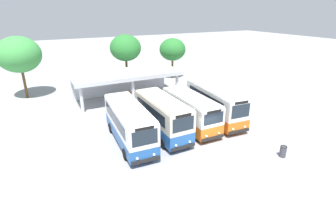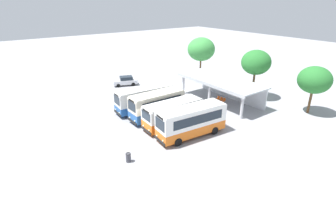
% 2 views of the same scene
% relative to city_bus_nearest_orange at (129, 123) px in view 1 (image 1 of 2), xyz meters
% --- Properties ---
extents(ground_plane, '(180.00, 180.00, 0.00)m').
position_rel_city_bus_nearest_orange_xyz_m(ground_plane, '(5.48, -4.25, -1.81)').
color(ground_plane, '#939399').
extents(city_bus_nearest_orange, '(2.74, 8.21, 3.26)m').
position_rel_city_bus_nearest_orange_xyz_m(city_bus_nearest_orange, '(0.00, 0.00, 0.00)').
color(city_bus_nearest_orange, black).
rests_on(city_bus_nearest_orange, ground).
extents(city_bus_second_in_row, '(2.41, 7.27, 3.41)m').
position_rel_city_bus_nearest_orange_xyz_m(city_bus_second_in_row, '(3.06, -0.05, 0.07)').
color(city_bus_second_in_row, black).
rests_on(city_bus_second_in_row, ground).
extents(city_bus_middle_cream, '(2.57, 7.49, 3.12)m').
position_rel_city_bus_nearest_orange_xyz_m(city_bus_middle_cream, '(6.12, 0.19, -0.07)').
color(city_bus_middle_cream, black).
rests_on(city_bus_middle_cream, ground).
extents(city_bus_fourth_amber, '(2.94, 8.22, 3.44)m').
position_rel_city_bus_nearest_orange_xyz_m(city_bus_fourth_amber, '(9.18, 0.45, 0.09)').
color(city_bus_fourth_amber, black).
rests_on(city_bus_fourth_amber, ground).
extents(terminal_canopy, '(13.08, 5.42, 3.40)m').
position_rel_city_bus_nearest_orange_xyz_m(terminal_canopy, '(3.54, 11.44, 0.83)').
color(terminal_canopy, silver).
rests_on(terminal_canopy, ground).
extents(waiting_chair_end_by_column, '(0.46, 0.46, 0.86)m').
position_rel_city_bus_nearest_orange_xyz_m(waiting_chair_end_by_column, '(3.52, 10.55, -1.28)').
color(waiting_chair_end_by_column, slate).
rests_on(waiting_chair_end_by_column, ground).
extents(waiting_chair_second_from_end, '(0.46, 0.46, 0.86)m').
position_rel_city_bus_nearest_orange_xyz_m(waiting_chair_second_from_end, '(4.07, 10.60, -1.28)').
color(waiting_chair_second_from_end, slate).
rests_on(waiting_chair_second_from_end, ground).
extents(waiting_chair_middle_seat, '(0.46, 0.46, 0.86)m').
position_rel_city_bus_nearest_orange_xyz_m(waiting_chair_middle_seat, '(4.62, 10.61, -1.28)').
color(waiting_chair_middle_seat, slate).
rests_on(waiting_chair_middle_seat, ground).
extents(roadside_tree_behind_canopy, '(4.32, 4.32, 7.38)m').
position_rel_city_bus_nearest_orange_xyz_m(roadside_tree_behind_canopy, '(5.35, 16.12, 3.72)').
color(roadside_tree_behind_canopy, brown).
rests_on(roadside_tree_behind_canopy, ground).
extents(roadside_tree_east_of_canopy, '(4.15, 4.15, 6.36)m').
position_rel_city_bus_nearest_orange_xyz_m(roadside_tree_east_of_canopy, '(13.52, 17.39, 2.78)').
color(roadside_tree_east_of_canopy, brown).
rests_on(roadside_tree_east_of_canopy, ground).
extents(roadside_tree_west_of_canopy, '(5.14, 5.14, 7.66)m').
position_rel_city_bus_nearest_orange_xyz_m(roadside_tree_west_of_canopy, '(-7.75, 17.19, 3.66)').
color(roadside_tree_west_of_canopy, brown).
rests_on(roadside_tree_west_of_canopy, ground).
extents(litter_bin_apron, '(0.49, 0.49, 0.90)m').
position_rel_city_bus_nearest_orange_xyz_m(litter_bin_apron, '(9.59, -7.61, -1.35)').
color(litter_bin_apron, '#3F3F47').
rests_on(litter_bin_apron, ground).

